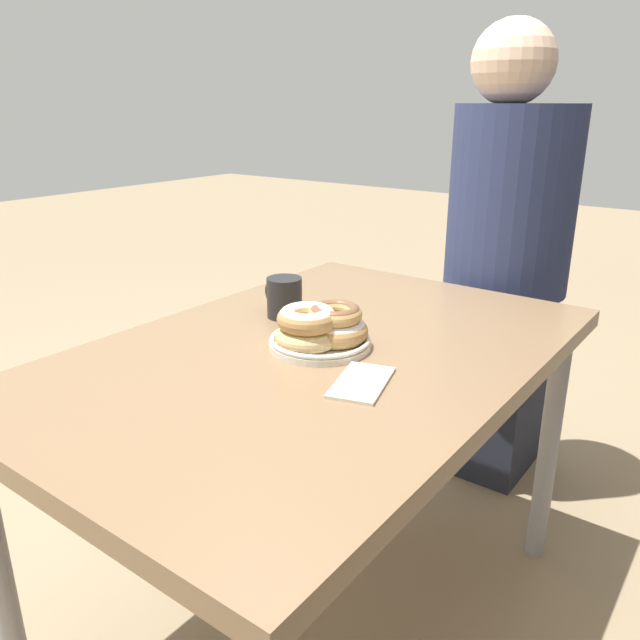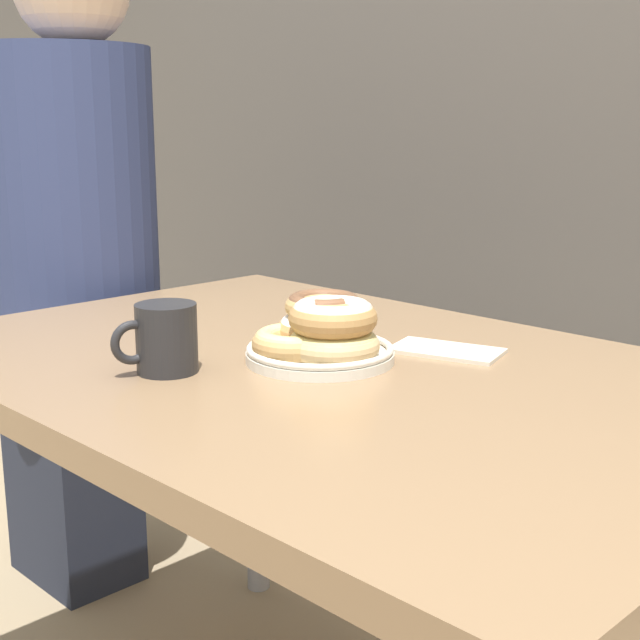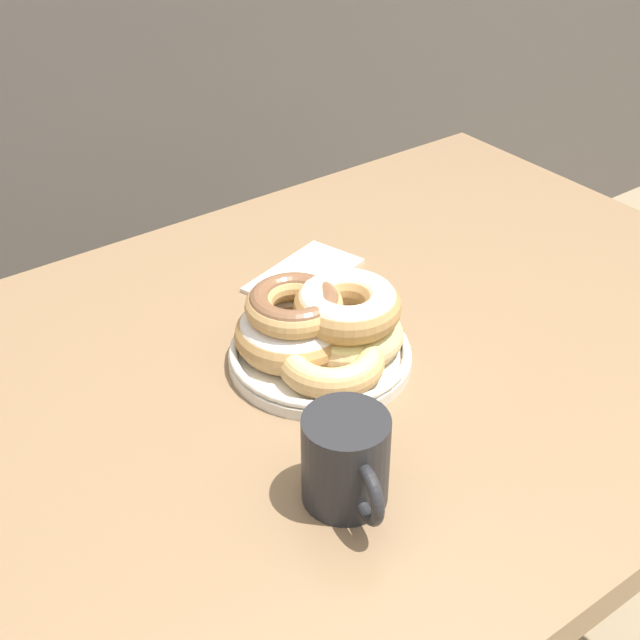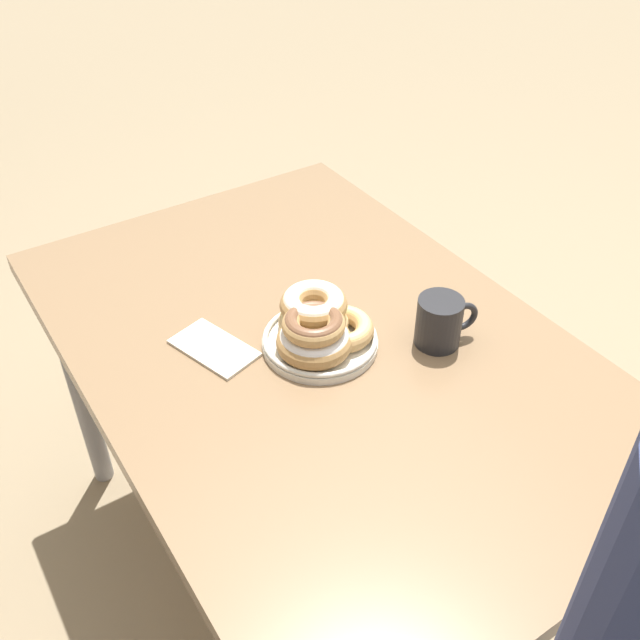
# 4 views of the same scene
# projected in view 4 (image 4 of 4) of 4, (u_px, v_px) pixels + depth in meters

# --- Properties ---
(ground_plane) EXTENTS (14.00, 14.00, 0.00)m
(ground_plane) POSITION_uv_depth(u_px,v_px,m) (380.00, 527.00, 1.82)
(ground_plane) COLOR #937F60
(dining_table) EXTENTS (1.22, 0.81, 0.71)m
(dining_table) POSITION_uv_depth(u_px,v_px,m) (319.00, 371.00, 1.35)
(dining_table) COLOR #846647
(dining_table) RESTS_ON ground_plane
(donut_plate) EXTENTS (0.22, 0.22, 0.09)m
(donut_plate) POSITION_uv_depth(u_px,v_px,m) (319.00, 327.00, 1.27)
(donut_plate) COLOR silver
(donut_plate) RESTS_ON dining_table
(coffee_mug) EXTENTS (0.08, 0.12, 0.09)m
(coffee_mug) POSITION_uv_depth(u_px,v_px,m) (440.00, 321.00, 1.28)
(coffee_mug) COLOR #232326
(coffee_mug) RESTS_ON dining_table
(napkin) EXTENTS (0.18, 0.13, 0.01)m
(napkin) POSITION_uv_depth(u_px,v_px,m) (214.00, 348.00, 1.29)
(napkin) COLOR beige
(napkin) RESTS_ON dining_table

